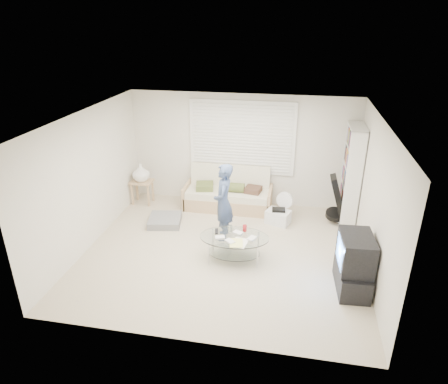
% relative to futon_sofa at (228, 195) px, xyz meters
% --- Properties ---
extents(ground, '(5.00, 5.00, 0.00)m').
position_rel_futon_sofa_xyz_m(ground, '(0.24, -1.87, -0.31)').
color(ground, tan).
rests_on(ground, ground).
extents(room_shell, '(5.02, 4.52, 2.51)m').
position_rel_futon_sofa_xyz_m(room_shell, '(0.24, -1.39, 1.32)').
color(room_shell, silver).
rests_on(room_shell, ground).
extents(window_blinds, '(2.32, 0.08, 1.62)m').
position_rel_futon_sofa_xyz_m(window_blinds, '(0.24, 0.33, 1.24)').
color(window_blinds, silver).
rests_on(window_blinds, ground).
extents(futon_sofa, '(1.93, 0.78, 0.94)m').
position_rel_futon_sofa_xyz_m(futon_sofa, '(0.00, 0.00, 0.00)').
color(futon_sofa, tan).
rests_on(futon_sofa, ground).
extents(grey_floor_pillow, '(0.76, 0.76, 0.15)m').
position_rel_futon_sofa_xyz_m(grey_floor_pillow, '(-1.16, -1.01, -0.24)').
color(grey_floor_pillow, slate).
rests_on(grey_floor_pillow, ground).
extents(side_table, '(0.48, 0.39, 0.96)m').
position_rel_futon_sofa_xyz_m(side_table, '(-1.98, -0.13, 0.40)').
color(side_table, tan).
rests_on(side_table, ground).
extents(bookshelf, '(0.32, 0.86, 2.04)m').
position_rel_futon_sofa_xyz_m(bookshelf, '(2.56, -0.12, 0.71)').
color(bookshelf, white).
rests_on(bookshelf, ground).
extents(guitar_case, '(0.44, 0.39, 1.02)m').
position_rel_futon_sofa_xyz_m(guitar_case, '(2.34, -0.32, 0.15)').
color(guitar_case, black).
rests_on(guitar_case, ground).
extents(floor_fan, '(0.37, 0.24, 0.60)m').
position_rel_futon_sofa_xyz_m(floor_fan, '(1.26, -0.26, 0.04)').
color(floor_fan, white).
rests_on(floor_fan, ground).
extents(storage_bin, '(0.56, 0.48, 0.33)m').
position_rel_futon_sofa_xyz_m(storage_bin, '(1.16, -0.56, -0.16)').
color(storage_bin, white).
rests_on(storage_bin, ground).
extents(tv_unit, '(0.53, 0.90, 0.95)m').
position_rel_futon_sofa_xyz_m(tv_unit, '(2.44, -2.54, 0.15)').
color(tv_unit, black).
rests_on(tv_unit, ground).
extents(coffee_table, '(1.26, 0.85, 0.57)m').
position_rel_futon_sofa_xyz_m(coffee_table, '(0.48, -2.05, 0.06)').
color(coffee_table, silver).
rests_on(coffee_table, ground).
extents(standing_person, '(0.42, 0.59, 1.52)m').
position_rel_futon_sofa_xyz_m(standing_person, '(0.15, -1.35, 0.45)').
color(standing_person, '#374C6D').
rests_on(standing_person, ground).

